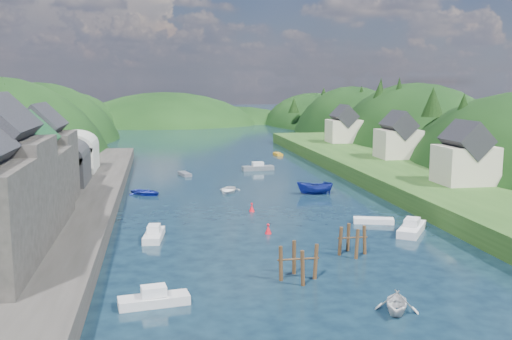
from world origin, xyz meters
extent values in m
plane|color=black|center=(0.00, 50.00, 0.00)|extent=(600.00, 600.00, 0.00)
ellipsoid|color=black|center=(-45.00, 75.00, -9.10)|extent=(44.00, 75.56, 52.00)
ellipsoid|color=black|center=(-45.00, 118.00, -8.43)|extent=(44.00, 75.56, 48.19)
ellipsoid|color=black|center=(-45.00, 160.00, -6.82)|extent=(44.00, 75.56, 39.00)
ellipsoid|color=black|center=(45.00, 75.00, -8.40)|extent=(36.00, 75.56, 48.00)
ellipsoid|color=black|center=(45.00, 118.00, -7.78)|extent=(36.00, 75.56, 44.49)
ellipsoid|color=black|center=(45.00, 160.00, -6.30)|extent=(36.00, 75.56, 36.00)
ellipsoid|color=black|center=(-10.00, 170.00, -10.00)|extent=(80.00, 60.00, 44.00)
ellipsoid|color=black|center=(18.00, 180.00, -12.00)|extent=(70.00, 56.00, 36.00)
cone|color=black|center=(-40.26, 64.71, 12.66)|extent=(4.73, 4.73, 5.78)
cone|color=black|center=(-40.70, 76.89, 13.03)|extent=(4.34, 4.34, 6.86)
cone|color=black|center=(-38.47, 84.99, 8.67)|extent=(5.28, 5.28, 5.67)
cone|color=black|center=(-40.34, 94.09, 12.21)|extent=(4.77, 4.77, 6.35)
cone|color=black|center=(-36.88, 102.42, 8.49)|extent=(4.07, 4.07, 4.98)
cone|color=black|center=(-41.71, 114.94, 9.76)|extent=(4.56, 4.56, 8.11)
cone|color=black|center=(-43.88, 122.25, 8.17)|extent=(4.75, 4.75, 5.66)
cone|color=black|center=(-39.64, 135.98, 8.44)|extent=(4.27, 4.27, 6.18)
cone|color=black|center=(37.32, 41.18, 10.25)|extent=(5.29, 5.29, 7.25)
cone|color=black|center=(36.16, 49.71, 12.19)|extent=(4.07, 4.07, 5.40)
cone|color=black|center=(40.41, 61.61, 8.24)|extent=(3.40, 3.40, 5.93)
cone|color=black|center=(39.58, 72.35, 11.92)|extent=(4.94, 4.94, 9.79)
cone|color=black|center=(37.16, 77.51, 12.41)|extent=(5.25, 5.25, 6.72)
cone|color=black|center=(41.94, 88.65, 12.69)|extent=(3.36, 3.36, 8.45)
cone|color=black|center=(43.15, 105.49, 10.98)|extent=(4.57, 4.57, 7.64)
cone|color=black|center=(42.45, 116.54, 9.02)|extent=(3.59, 3.59, 6.17)
cone|color=black|center=(39.17, 128.73, 11.30)|extent=(4.14, 4.14, 5.43)
cone|color=black|center=(31.49, 136.95, 8.10)|extent=(3.83, 3.83, 4.90)
cube|color=#2D2B28|center=(-24.00, 20.00, 1.00)|extent=(12.00, 110.00, 2.00)
cube|color=#2D2B28|center=(-26.00, 3.00, 6.50)|extent=(8.00, 9.00, 9.00)
cube|color=#2D2B28|center=(-26.00, 12.00, 5.50)|extent=(8.00, 9.00, 7.00)
cube|color=#1E592D|center=(-26.00, 12.00, 9.96)|extent=(5.88, 9.36, 5.88)
cube|color=#2D2B28|center=(-26.00, 21.00, 6.00)|extent=(7.00, 8.00, 8.00)
cube|color=black|center=(-26.00, 21.00, 10.84)|extent=(5.15, 8.32, 5.15)
cube|color=#2D2D30|center=(-26.00, 33.00, 4.00)|extent=(7.00, 9.00, 4.00)
cylinder|color=#2D2D30|center=(-26.00, 33.00, 6.00)|extent=(7.00, 9.00, 7.00)
cube|color=#B2B2A8|center=(-26.00, 45.00, 4.00)|extent=(7.00, 9.00, 4.00)
cylinder|color=#B2B2A8|center=(-26.00, 45.00, 6.00)|extent=(7.00, 9.00, 7.00)
cube|color=#234719|center=(25.00, 40.00, 1.20)|extent=(16.00, 120.00, 2.40)
cube|color=beige|center=(27.00, 22.00, 4.90)|extent=(7.00, 6.00, 5.00)
cube|color=black|center=(27.00, 22.00, 8.24)|extent=(5.15, 6.24, 5.15)
cube|color=beige|center=(29.00, 48.00, 4.90)|extent=(7.00, 6.00, 5.00)
cube|color=black|center=(29.00, 48.00, 8.24)|extent=(5.15, 6.24, 5.15)
cube|color=beige|center=(28.00, 75.00, 4.90)|extent=(7.00, 6.00, 5.00)
cube|color=black|center=(28.00, 75.00, 8.24)|extent=(5.15, 6.24, 5.15)
cylinder|color=#382314|center=(-0.66, -3.93, 1.13)|extent=(0.32, 0.32, 3.46)
cylinder|color=#382314|center=(-2.08, -2.51, 1.13)|extent=(0.32, 0.32, 3.46)
cylinder|color=#382314|center=(-3.51, -3.93, 1.13)|extent=(0.32, 0.32, 3.46)
cylinder|color=#382314|center=(-2.08, -5.36, 1.13)|extent=(0.32, 0.32, 3.46)
cylinder|color=#382314|center=(-2.08, -3.93, 1.71)|extent=(3.42, 0.16, 0.16)
cylinder|color=#382314|center=(5.62, 1.75, 1.04)|extent=(0.32, 0.32, 3.28)
cylinder|color=#382314|center=(4.45, 2.93, 1.04)|extent=(0.32, 0.32, 3.28)
cylinder|color=#382314|center=(3.28, 1.75, 1.04)|extent=(0.32, 0.32, 3.28)
cylinder|color=#382314|center=(4.45, 0.58, 1.04)|extent=(0.32, 0.32, 3.28)
cylinder|color=#382314|center=(4.45, 1.75, 1.61)|extent=(2.82, 0.16, 0.16)
cone|color=red|center=(-1.78, 10.25, 0.45)|extent=(0.70, 0.70, 0.90)
sphere|color=red|center=(-1.78, 10.25, 0.95)|extent=(0.30, 0.30, 0.30)
cone|color=red|center=(-1.78, 20.74, 0.45)|extent=(0.70, 0.70, 0.90)
sphere|color=red|center=(-1.78, 20.74, 0.95)|extent=(0.30, 0.30, 0.30)
cube|color=#51545D|center=(-8.58, 49.50, 0.25)|extent=(2.33, 4.12, 0.55)
imported|color=#1B2999|center=(-14.76, 33.68, 0.34)|extent=(5.84, 5.71, 0.99)
cube|color=#575D63|center=(4.70, 53.20, 0.36)|extent=(5.79, 2.36, 0.79)
cube|color=silver|center=(4.70, 53.20, 1.14)|extent=(2.08, 1.48, 0.70)
cube|color=silver|center=(-13.56, 10.32, 0.33)|extent=(2.32, 5.33, 0.72)
cube|color=silver|center=(-13.56, 10.32, 1.07)|extent=(1.40, 1.94, 0.70)
cube|color=silver|center=(-13.48, -7.31, 0.31)|extent=(5.18, 2.35, 0.70)
cube|color=silver|center=(-13.48, -7.31, 1.05)|extent=(1.90, 1.39, 0.70)
imported|color=navy|center=(8.76, 29.87, 0.84)|extent=(5.32, 2.52, 1.98)
cube|color=silver|center=(13.20, 8.01, 0.38)|extent=(5.15, 6.13, 0.85)
cube|color=silver|center=(13.20, 8.01, 1.20)|extent=(2.37, 2.55, 0.70)
cube|color=orange|center=(12.63, 73.26, 0.24)|extent=(1.53, 3.87, 0.53)
cube|color=white|center=(10.78, 12.65, 0.28)|extent=(4.68, 2.70, 0.62)
imported|color=silver|center=(3.00, -11.53, 0.80)|extent=(4.29, 4.54, 1.89)
imported|color=white|center=(-3.10, 33.61, 0.30)|extent=(4.27, 5.11, 0.91)
camera|label=1|loc=(-12.91, -46.64, 15.73)|focal=40.00mm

